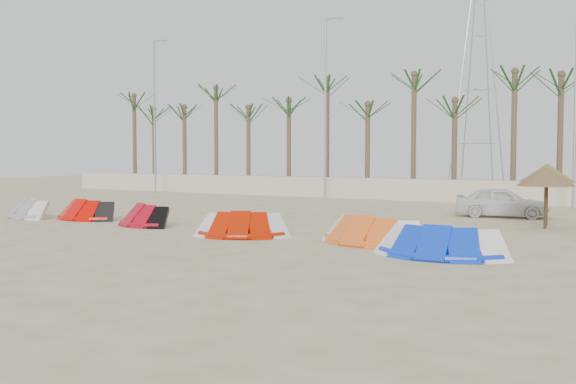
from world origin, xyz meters
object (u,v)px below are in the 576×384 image
Objects in this scene: kite_blue at (443,240)px; parasol_left at (547,173)px; kite_red_right at (247,224)px; parasol_mid at (546,176)px; kite_red_left at (91,209)px; kite_orange at (373,229)px; car at (502,202)px; kite_grey at (36,207)px; kite_red_mid at (149,214)px.

parasol_left is (1.00, 9.02, 1.60)m from kite_blue.
parasol_mid is (7.99, 7.44, 1.49)m from kite_red_right.
kite_red_left and kite_red_right have the same top height.
parasol_left reaches higher than kite_red_left.
kite_orange is 0.95× the size of car.
kite_orange is at bearing -2.79° from kite_red_left.
parasol_mid is (3.76, 6.75, 1.49)m from kite_orange.
kite_orange is at bearing 0.06° from kite_grey.
parasol_mid is 0.58× the size of car.
kite_grey is 20.94m from parasol_mid.
parasol_mid is at bearing 60.90° from kite_orange.
kite_blue is 12.00m from car.
kite_grey and kite_orange have the same top height.
kite_orange is 2.99m from kite_blue.
parasol_mid is (13.22, 6.61, 1.50)m from kite_red_mid.
kite_red_right is 1.52× the size of parasol_mid.
car is at bearing 31.32° from kite_grey.
kite_red_mid is (3.81, -0.51, -0.00)m from kite_red_left.
parasol_left reaches higher than kite_orange.
parasol_left is at bearing -151.81° from car.
kite_grey is 21.15m from parasol_left.
parasol_left reaches higher than kite_red_right.
kite_blue is (6.88, -0.70, 0.00)m from kite_red_right.
car is at bearing 122.83° from parasol_mid.
kite_red_right is at bearing -9.06° from kite_red_mid.
kite_blue is at bearing -27.91° from kite_orange.
kite_grey is 20.28m from car.
kite_red_left is 0.96× the size of kite_red_right.
kite_red_left is 13.30m from kite_orange.
kite_red_mid is 9.47m from kite_orange.
kite_grey and kite_red_mid have the same top height.
kite_red_left is at bearing 172.38° from kite_red_mid.
kite_red_right is (11.77, -0.68, -0.00)m from kite_grey.
parasol_left is (7.88, 8.32, 1.60)m from kite_red_right.
parasol_mid is at bearing 26.56° from kite_red_mid.
parasol_left is at bearing 64.44° from kite_orange.
parasol_mid is at bearing 42.96° from kite_red_right.
kite_orange is (9.47, -0.14, 0.00)m from kite_red_mid.
kite_red_right is 0.93× the size of kite_orange.
kite_grey is at bearing -158.76° from parasol_left.
parasol_mid is 4.67m from car.
kite_orange is (13.28, -0.65, 0.00)m from kite_red_left.
kite_red_mid is 1.43× the size of parasol_mid.
parasol_left is at bearing 21.24° from kite_grey.
car reaches higher than kite_blue.
kite_blue is at bearing -7.33° from kite_red_left.
kite_red_right is at bearing -170.67° from kite_orange.
kite_red_left is at bearing 171.55° from kite_red_right.
parasol_mid is at bearing -82.84° from parasol_left.
kite_grey is at bearing -166.29° from kite_red_left.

